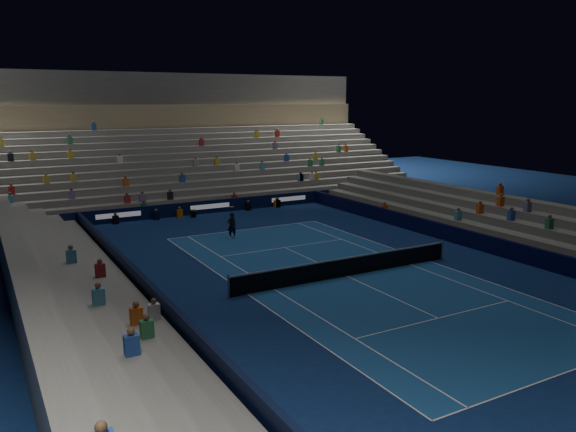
% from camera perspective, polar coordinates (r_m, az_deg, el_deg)
% --- Properties ---
extents(ground, '(90.00, 90.00, 0.00)m').
position_cam_1_polar(ground, '(28.62, 5.91, -6.04)').
color(ground, '#0D214F').
rests_on(ground, ground).
extents(court_surface, '(10.97, 23.77, 0.01)m').
position_cam_1_polar(court_surface, '(28.62, 5.91, -6.03)').
color(court_surface, navy).
rests_on(court_surface, ground).
extents(sponsor_barrier_far, '(44.00, 0.25, 1.00)m').
position_cam_1_polar(sponsor_barrier_far, '(44.45, -7.90, 0.94)').
color(sponsor_barrier_far, black).
rests_on(sponsor_barrier_far, ground).
extents(sponsor_barrier_east, '(0.25, 37.00, 1.00)m').
position_cam_1_polar(sponsor_barrier_east, '(34.81, 19.13, -2.58)').
color(sponsor_barrier_east, black).
rests_on(sponsor_barrier_east, ground).
extents(sponsor_barrier_west, '(0.25, 37.00, 1.00)m').
position_cam_1_polar(sponsor_barrier_west, '(24.46, -13.20, -8.18)').
color(sponsor_barrier_west, black).
rests_on(sponsor_barrier_west, ground).
extents(grandstand_main, '(44.00, 15.20, 11.20)m').
position_cam_1_polar(grandstand_main, '(52.83, -11.75, 5.64)').
color(grandstand_main, slate).
rests_on(grandstand_main, ground).
extents(grandstand_east, '(5.00, 37.00, 2.50)m').
position_cam_1_polar(grandstand_east, '(37.34, 22.72, -1.26)').
color(grandstand_east, slate).
rests_on(grandstand_east, ground).
extents(grandstand_west, '(5.00, 37.00, 2.50)m').
position_cam_1_polar(grandstand_west, '(23.69, -21.40, -8.28)').
color(grandstand_west, slate).
rests_on(grandstand_west, ground).
extents(tennis_net, '(12.90, 0.10, 1.10)m').
position_cam_1_polar(tennis_net, '(28.48, 5.94, -5.07)').
color(tennis_net, '#B2B2B7').
rests_on(tennis_net, ground).
extents(tennis_player, '(0.62, 0.42, 1.66)m').
position_cam_1_polar(tennis_player, '(36.11, -5.67, -0.95)').
color(tennis_player, black).
rests_on(tennis_player, ground).
extents(broadcast_camera, '(0.50, 0.89, 0.52)m').
position_cam_1_polar(broadcast_camera, '(43.13, -9.49, 0.25)').
color(broadcast_camera, black).
rests_on(broadcast_camera, ground).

